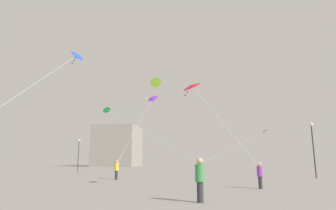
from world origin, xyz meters
The scene contains 13 objects.
person_in_green centered at (1.92, 5.92, 0.99)m, with size 0.39×0.39×1.81m.
person_in_red centered at (3.25, 31.95, 0.90)m, with size 0.36×0.36×1.64m.
person_in_yellow centered at (-4.97, 19.80, 0.95)m, with size 0.38×0.38×1.74m.
person_in_purple centered at (5.91, 11.98, 0.87)m, with size 0.34×0.34×1.58m.
kite_violet_diamond centered at (-2.33, 24.92, 8.62)m, with size 3.39×5.83×7.84m.
kite_crimson_diamond centered at (1.79, 11.74, 6.50)m, with size 4.99×1.71×5.61m.
kite_magenta_diamond centered at (12.49, 34.53, 5.79)m, with size 9.87×3.23×4.93m.
kite_emerald_diamond centered at (-10.29, 34.97, 9.11)m, with size 14.44×3.80×8.33m.
kite_cobalt_diamond centered at (-5.22, 9.52, 7.86)m, with size 3.84×6.92×7.03m.
kite_lime_diamond centered at (-1.23, 17.44, 8.31)m, with size 4.33×2.88×7.51m.
building_left_hall centered at (-19.00, 78.69, 5.90)m, with size 13.10×14.09×11.80m.
lamppost_east centered at (-15.94, 39.15, 3.41)m, with size 0.36×0.36×5.10m.
lamppost_west centered at (14.01, 22.86, 3.61)m, with size 0.36×0.36×5.45m.
Camera 1 is at (1.33, -6.32, 1.70)m, focal length 30.32 mm.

